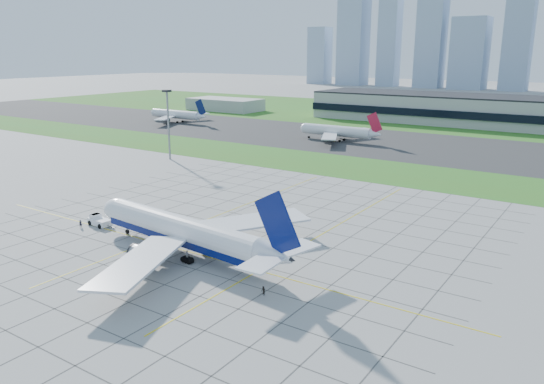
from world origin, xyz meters
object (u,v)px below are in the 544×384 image
object	(u,v)px
distant_jet_0	(177,114)
distant_jet_1	(338,131)
airliner	(183,231)
crew_near	(81,224)
pushback_tug	(99,221)
crew_far	(263,291)
light_mast	(168,116)

from	to	relation	value
distant_jet_0	distant_jet_1	distance (m)	106.04
airliner	distant_jet_0	size ratio (longest dim) A/B	1.28
airliner	distant_jet_0	xyz separation A→B (m)	(-143.32, 147.98, -0.15)
crew_near	distant_jet_1	xyz separation A→B (m)	(-6.73, 141.75, 3.58)
airliner	pushback_tug	size ratio (longest dim) A/B	6.09
crew_near	pushback_tug	bearing A→B (deg)	-0.47
pushback_tug	crew_near	size ratio (longest dim) A/B	4.93
crew_near	crew_far	world-z (taller)	crew_near
light_mast	distant_jet_1	distance (m)	80.40
pushback_tug	crew_far	world-z (taller)	pushback_tug
crew_near	distant_jet_0	world-z (taller)	distant_jet_0
crew_near	distant_jet_0	bearing A→B (deg)	68.18
light_mast	distant_jet_1	world-z (taller)	light_mast
crew_near	distant_jet_1	world-z (taller)	distant_jet_1
distant_jet_1	pushback_tug	bearing A→B (deg)	-86.34
light_mast	crew_far	world-z (taller)	light_mast
distant_jet_1	crew_far	bearing A→B (deg)	-67.36
light_mast	airliner	size ratio (longest dim) A/B	0.47
airliner	light_mast	bearing A→B (deg)	141.40
light_mast	distant_jet_1	xyz separation A→B (m)	(33.12, 72.32, -11.70)
light_mast	airliner	xyz separation A→B (m)	(70.66, -68.19, -11.54)
distant_jet_1	airliner	bearing A→B (deg)	-75.04
pushback_tug	light_mast	bearing A→B (deg)	127.84
light_mast	crew_near	distance (m)	81.50
distant_jet_0	distant_jet_1	world-z (taller)	same
light_mast	distant_jet_0	bearing A→B (deg)	132.32
airliner	crew_far	size ratio (longest dim) A/B	34.91
crew_near	crew_far	bearing A→B (deg)	-64.41
crew_far	distant_jet_1	distance (m)	159.40
airliner	distant_jet_1	distance (m)	145.43
airliner	crew_near	world-z (taller)	airliner
crew_near	crew_far	size ratio (longest dim) A/B	1.16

